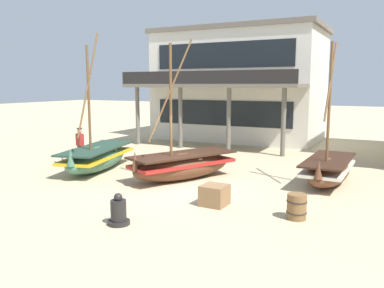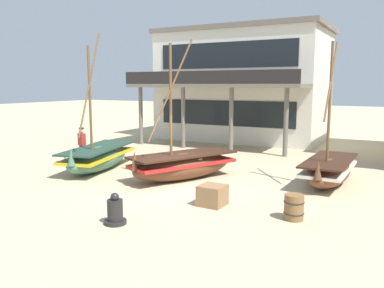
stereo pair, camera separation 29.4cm
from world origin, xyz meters
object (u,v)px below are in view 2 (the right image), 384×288
object	(u,v)px
wooden_barrel	(294,207)
fishing_boat_centre_large	(98,157)
fisherman_by_hull	(82,146)
fishing_boat_far_right	(329,170)
fishing_boat_near_left	(183,165)
capstan_winch	(115,212)
harbor_building_main	(243,85)
cargo_crate	(212,195)

from	to	relation	value
wooden_barrel	fishing_boat_centre_large	bearing A→B (deg)	165.32
fishing_boat_centre_large	fisherman_by_hull	world-z (taller)	fishing_boat_centre_large
fishing_boat_far_right	wooden_barrel	world-z (taller)	fishing_boat_far_right
fishing_boat_far_right	fisherman_by_hull	distance (m)	10.69
fishing_boat_near_left	fisherman_by_hull	world-z (taller)	fishing_boat_near_left
fishing_boat_near_left	capstan_winch	xyz separation A→B (m)	(0.92, -5.15, -0.24)
fishing_boat_near_left	capstan_winch	size ratio (longest dim) A/B	6.33
capstan_winch	fisherman_by_hull	bearing A→B (deg)	139.43
harbor_building_main	wooden_barrel	bearing A→B (deg)	-63.81
capstan_winch	harbor_building_main	distance (m)	17.94
fishing_boat_centre_large	capstan_winch	size ratio (longest dim) A/B	6.87
fishing_boat_near_left	wooden_barrel	bearing A→B (deg)	-27.70
fishing_boat_centre_large	fishing_boat_far_right	world-z (taller)	fishing_boat_centre_large
cargo_crate	fishing_boat_centre_large	bearing A→B (deg)	160.98
fishing_boat_centre_large	fishing_boat_far_right	size ratio (longest dim) A/B	1.12
fishing_boat_near_left	fishing_boat_far_right	size ratio (longest dim) A/B	1.03
fishing_boat_near_left	wooden_barrel	size ratio (longest dim) A/B	7.57
fishing_boat_centre_large	capstan_winch	world-z (taller)	fishing_boat_centre_large
fishing_boat_centre_large	capstan_winch	xyz separation A→B (m)	(4.93, -4.90, -0.24)
wooden_barrel	harbor_building_main	xyz separation A→B (m)	(-7.27, 14.79, 3.26)
fisherman_by_hull	capstan_winch	bearing A→B (deg)	-40.57
fishing_boat_near_left	fishing_boat_far_right	world-z (taller)	fishing_boat_near_left
harbor_building_main	fishing_boat_far_right	bearing A→B (deg)	-54.34
fishing_boat_near_left	fishing_boat_centre_large	bearing A→B (deg)	-176.36
fishing_boat_far_right	fishing_boat_near_left	bearing A→B (deg)	-159.88
capstan_winch	cargo_crate	xyz separation A→B (m)	(1.54, 2.67, -0.01)
fishing_boat_near_left	fishing_boat_far_right	xyz separation A→B (m)	(5.09, 1.86, -0.03)
fishing_boat_far_right	harbor_building_main	distance (m)	13.08
fishing_boat_near_left	capstan_winch	distance (m)	5.24
wooden_barrel	harbor_building_main	bearing A→B (deg)	116.19
harbor_building_main	fishing_boat_near_left	bearing A→B (deg)	-79.21
fishing_boat_centre_large	wooden_barrel	bearing A→B (deg)	-14.68
fishing_boat_centre_large	fishing_boat_far_right	bearing A→B (deg)	13.12
fishing_boat_far_right	harbor_building_main	world-z (taller)	harbor_building_main
capstan_winch	harbor_building_main	size ratio (longest dim) A/B	0.08
harbor_building_main	capstan_winch	bearing A→B (deg)	-79.40
fishing_boat_near_left	cargo_crate	xyz separation A→B (m)	(2.46, -2.48, -0.25)
fisherman_by_hull	cargo_crate	world-z (taller)	fisherman_by_hull
fishing_boat_far_right	cargo_crate	size ratio (longest dim) A/B	6.86
fishing_boat_near_left	wooden_barrel	world-z (taller)	fishing_boat_near_left
fishing_boat_far_right	wooden_barrel	distance (m)	4.47
fisherman_by_hull	fishing_boat_near_left	bearing A→B (deg)	-3.51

